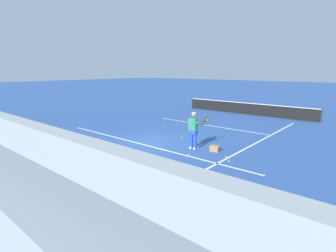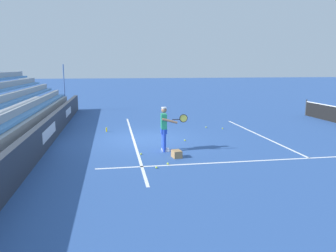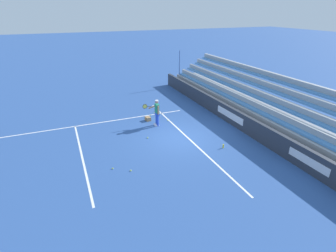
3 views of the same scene
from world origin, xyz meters
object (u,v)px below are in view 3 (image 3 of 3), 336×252
tennis_ball_midcourt (131,171)px  tennis_ball_on_baseline (154,113)px  tennis_ball_far_left (148,138)px  tennis_ball_near_player (150,115)px  tennis_ball_by_box (168,120)px  ball_box_cardboard (148,119)px  water_bottle (223,146)px  tennis_ball_far_right (113,168)px  tennis_player (157,112)px

tennis_ball_midcourt → tennis_ball_on_baseline: 7.53m
tennis_ball_far_left → tennis_ball_on_baseline: same height
tennis_ball_far_left → tennis_ball_near_player: (3.35, -1.34, 0.00)m
tennis_ball_far_left → tennis_ball_by_box: 2.88m
ball_box_cardboard → tennis_ball_by_box: bearing=-114.8°
tennis_ball_by_box → tennis_ball_midcourt: bearing=141.2°
ball_box_cardboard → water_bottle: (-5.24, -2.56, -0.02)m
ball_box_cardboard → tennis_ball_far_left: 2.69m
tennis_ball_far_right → tennis_player: bearing=-43.1°
tennis_ball_on_baseline → tennis_ball_midcourt: bearing=151.6°
ball_box_cardboard → tennis_player: bearing=-163.7°
tennis_player → ball_box_cardboard: (0.97, 0.29, -0.76)m
tennis_ball_near_player → tennis_ball_on_baseline: size_ratio=1.00×
tennis_player → tennis_ball_far_right: size_ratio=25.98×
tennis_ball_far_left → tennis_ball_midcourt: same height
tennis_player → tennis_ball_on_baseline: tennis_player is taller
tennis_ball_near_player → tennis_ball_far_left: bearing=158.2°
tennis_player → water_bottle: (-4.26, -2.27, -0.78)m
tennis_ball_far_left → tennis_ball_far_right: same height
tennis_ball_by_box → water_bottle: 4.85m
tennis_ball_far_left → water_bottle: bearing=-128.2°
tennis_ball_far_left → tennis_ball_by_box: same height
tennis_player → water_bottle: size_ratio=7.80×
tennis_player → ball_box_cardboard: 1.27m
tennis_ball_by_box → tennis_ball_midcourt: (-4.89, 3.92, 0.00)m
ball_box_cardboard → tennis_ball_on_baseline: bearing=-37.5°
tennis_ball_midcourt → water_bottle: (0.22, -5.25, 0.08)m
ball_box_cardboard → water_bottle: size_ratio=1.82×
ball_box_cardboard → tennis_ball_near_player: (0.81, -0.46, -0.10)m
tennis_ball_far_left → water_bottle: 4.37m
tennis_ball_near_player → water_bottle: bearing=-160.9°
tennis_ball_on_baseline → water_bottle: 6.61m
tennis_ball_near_player → tennis_ball_midcourt: 7.02m
water_bottle → tennis_ball_midcourt: bearing=92.4°
ball_box_cardboard → tennis_ball_by_box: 1.36m
ball_box_cardboard → tennis_ball_midcourt: (-5.46, 2.69, -0.10)m
tennis_player → tennis_ball_midcourt: tennis_player is taller
tennis_player → tennis_ball_far_right: bearing=136.9°
tennis_ball_far_left → tennis_ball_midcourt: bearing=148.1°
tennis_ball_near_player → water_bottle: (-6.04, -2.10, 0.08)m
tennis_ball_on_baseline → water_bottle: water_bottle is taller
tennis_ball_by_box → tennis_ball_near_player: same height
tennis_ball_far_right → tennis_ball_on_baseline: (6.12, -4.34, 0.00)m
tennis_player → tennis_ball_far_right: 5.52m
tennis_ball_midcourt → tennis_ball_on_baseline: size_ratio=1.00×
tennis_player → tennis_ball_near_player: bearing=-5.6°
tennis_ball_far_left → water_bottle: water_bottle is taller
tennis_ball_by_box → water_bottle: size_ratio=0.30×
ball_box_cardboard → tennis_ball_far_right: (-4.95, 3.44, -0.10)m
tennis_player → tennis_ball_by_box: bearing=-66.9°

